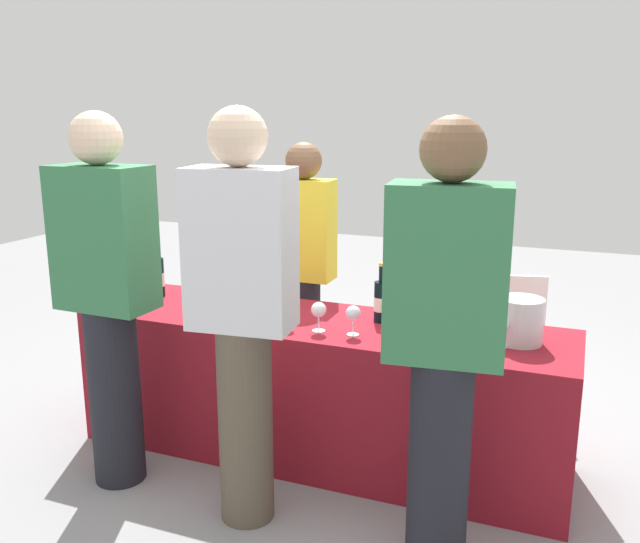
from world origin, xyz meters
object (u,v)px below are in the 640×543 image
(wine_bottle_1, at_px, (215,283))
(ice_bucket, at_px, (520,321))
(wine_glass_0, at_px, (253,299))
(wine_glass_4, at_px, (450,319))
(guest_1, at_px, (242,307))
(menu_board, at_px, (500,340))
(wine_bottle_4, at_px, (442,306))
(wine_glass_1, at_px, (288,307))
(wine_glass_5, at_px, (501,324))
(wine_glass_3, at_px, (353,314))
(wine_bottle_3, at_px, (405,299))
(wine_bottle_5, at_px, (499,308))
(guest_2, at_px, (445,338))
(server_pouring, at_px, (304,264))
(wine_bottle_2, at_px, (381,301))
(wine_glass_2, at_px, (319,311))
(guest_0, at_px, (107,291))
(wine_bottle_0, at_px, (157,277))

(wine_bottle_1, xyz_separation_m, ice_bucket, (1.59, -0.05, -0.01))
(wine_glass_0, xyz_separation_m, wine_glass_4, (1.00, -0.01, 0.01))
(guest_1, xyz_separation_m, menu_board, (0.86, 1.61, -0.56))
(wine_bottle_4, xyz_separation_m, wine_glass_1, (-0.69, -0.24, -0.02))
(wine_bottle_1, distance_m, menu_board, 1.72)
(wine_glass_5, bearing_deg, wine_glass_3, -172.18)
(wine_glass_3, bearing_deg, wine_bottle_3, 62.77)
(wine_glass_0, distance_m, wine_glass_3, 0.57)
(wine_bottle_5, bearing_deg, wine_glass_4, -130.57)
(wine_bottle_4, xyz_separation_m, guest_2, (0.16, -0.72, 0.09))
(wine_glass_0, distance_m, server_pouring, 0.63)
(wine_bottle_2, relative_size, wine_glass_2, 2.09)
(wine_bottle_2, xyz_separation_m, guest_2, (0.46, -0.74, 0.11))
(wine_bottle_1, bearing_deg, server_pouring, 57.49)
(guest_0, distance_m, menu_board, 2.28)
(wine_bottle_1, relative_size, guest_0, 0.18)
(wine_bottle_3, xyz_separation_m, wine_glass_5, (0.49, -0.23, -0.00))
(wine_glass_3, height_order, menu_board, wine_glass_3)
(wine_bottle_3, bearing_deg, wine_bottle_1, -174.81)
(wine_bottle_5, distance_m, guest_0, 1.81)
(server_pouring, bearing_deg, guest_1, 99.82)
(wine_bottle_4, height_order, wine_glass_3, wine_bottle_4)
(wine_glass_2, bearing_deg, guest_1, -106.82)
(wine_bottle_2, relative_size, guest_2, 0.17)
(wine_bottle_5, bearing_deg, wine_bottle_2, -174.79)
(wine_bottle_2, height_order, wine_glass_1, wine_bottle_2)
(guest_2, bearing_deg, guest_0, 171.28)
(menu_board, bearing_deg, wine_bottle_0, -166.87)
(wine_bottle_5, bearing_deg, menu_board, 95.17)
(wine_glass_1, distance_m, guest_0, 0.83)
(wine_bottle_4, xyz_separation_m, menu_board, (0.18, 0.89, -0.44))
(wine_bottle_0, xyz_separation_m, wine_glass_5, (1.89, -0.14, -0.01))
(wine_bottle_3, bearing_deg, menu_board, 64.69)
(guest_0, bearing_deg, wine_bottle_5, 25.66)
(server_pouring, relative_size, guest_1, 0.89)
(wine_glass_2, height_order, wine_glass_5, wine_glass_5)
(wine_bottle_5, xyz_separation_m, wine_glass_4, (-0.19, -0.22, -0.01))
(wine_bottle_5, distance_m, wine_glass_1, 0.99)
(wine_glass_4, distance_m, menu_board, 1.13)
(wine_glass_4, bearing_deg, wine_bottle_2, 155.88)
(wine_glass_1, bearing_deg, server_pouring, 107.23)
(guest_0, bearing_deg, wine_bottle_3, 33.96)
(wine_glass_0, relative_size, guest_0, 0.07)
(wine_bottle_0, xyz_separation_m, server_pouring, (0.69, 0.49, 0.03))
(wine_bottle_4, xyz_separation_m, server_pouring, (-0.91, 0.48, 0.02))
(wine_glass_2, xyz_separation_m, wine_glass_4, (0.60, 0.09, 0.00))
(wine_bottle_0, relative_size, wine_glass_1, 2.28)
(wine_glass_1, xyz_separation_m, menu_board, (0.87, 1.13, -0.42))
(wine_bottle_0, xyz_separation_m, wine_glass_2, (1.07, -0.24, -0.01))
(wine_glass_5, height_order, ice_bucket, ice_bucket)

